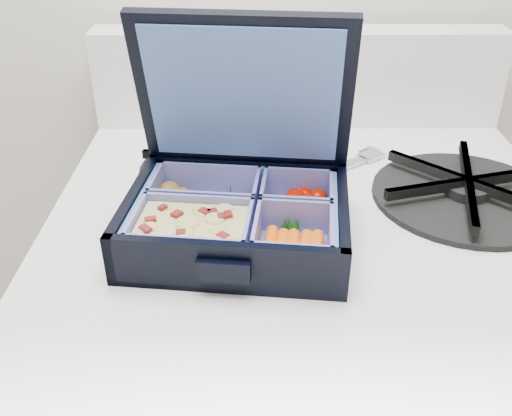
{
  "coord_description": "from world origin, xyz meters",
  "views": [
    {
      "loc": [
        0.29,
        1.21,
        1.13
      ],
      "look_at": [
        0.3,
        1.67,
        0.84
      ],
      "focal_mm": 40.0,
      "sensor_mm": 36.0,
      "label": 1
    }
  ],
  "objects": [
    {
      "name": "bento_box",
      "position": [
        0.28,
        1.66,
        0.84
      ],
      "size": [
        0.22,
        0.18,
        0.05
      ],
      "primitive_type": null,
      "rotation": [
        0.0,
        0.0,
        -0.11
      ],
      "color": "black",
      "rests_on": "stove"
    },
    {
      "name": "burner_grate_rear",
      "position": [
        0.24,
        1.8,
        0.82
      ],
      "size": [
        0.19,
        0.19,
        0.02
      ],
      "primitive_type": "cylinder",
      "rotation": [
        0.0,
        0.0,
        -0.15
      ],
      "color": "black",
      "rests_on": "stove"
    },
    {
      "name": "burner_grate",
      "position": [
        0.52,
        1.74,
        0.83
      ],
      "size": [
        0.24,
        0.24,
        0.03
      ],
      "primitive_type": "cylinder",
      "rotation": [
        0.0,
        0.0,
        0.27
      ],
      "color": "black",
      "rests_on": "stove"
    },
    {
      "name": "fork",
      "position": [
        0.37,
        1.78,
        0.82
      ],
      "size": [
        0.17,
        0.13,
        0.01
      ],
      "primitive_type": null,
      "rotation": [
        0.0,
        0.0,
        -0.92
      ],
      "color": "#B6B5CC",
      "rests_on": "stove"
    }
  ]
}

